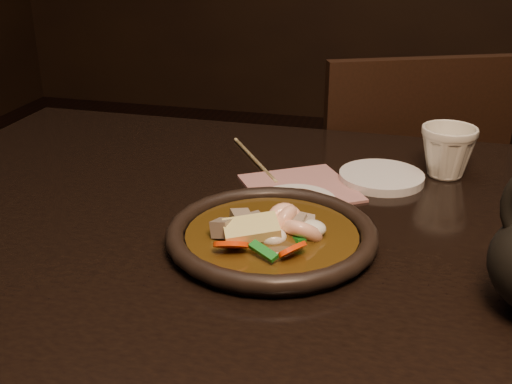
% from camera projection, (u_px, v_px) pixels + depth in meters
% --- Properties ---
extents(table, '(1.60, 0.90, 0.75)m').
position_uv_depth(table, '(409.00, 299.00, 0.84)').
color(table, black).
rests_on(table, floor).
extents(chair, '(0.55, 0.55, 0.88)m').
position_uv_depth(chair, '(389.00, 217.00, 1.51)').
color(chair, black).
rests_on(chair, floor).
extents(plate, '(0.27, 0.27, 0.03)m').
position_uv_depth(plate, '(272.00, 236.00, 0.81)').
color(plate, black).
rests_on(plate, table).
extents(stirfry, '(0.14, 0.14, 0.06)m').
position_uv_depth(stirfry, '(274.00, 232.00, 0.80)').
color(stirfry, '#38250A').
rests_on(stirfry, plate).
extents(soy_dish, '(0.11, 0.11, 0.02)m').
position_uv_depth(soy_dish, '(297.00, 204.00, 0.91)').
color(soy_dish, silver).
rests_on(soy_dish, table).
extents(saucer_left, '(0.13, 0.13, 0.01)m').
position_uv_depth(saucer_left, '(381.00, 177.00, 1.01)').
color(saucer_left, silver).
rests_on(saucer_left, table).
extents(tea_cup, '(0.10, 0.10, 0.09)m').
position_uv_depth(tea_cup, '(447.00, 150.00, 1.01)').
color(tea_cup, beige).
rests_on(tea_cup, table).
extents(chopsticks, '(0.13, 0.19, 0.01)m').
position_uv_depth(chopsticks, '(254.00, 159.00, 1.09)').
color(chopsticks, tan).
rests_on(chopsticks, table).
extents(napkin, '(0.21, 0.21, 0.00)m').
position_uv_depth(napkin, '(300.00, 188.00, 0.98)').
color(napkin, '#9F6762').
rests_on(napkin, table).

